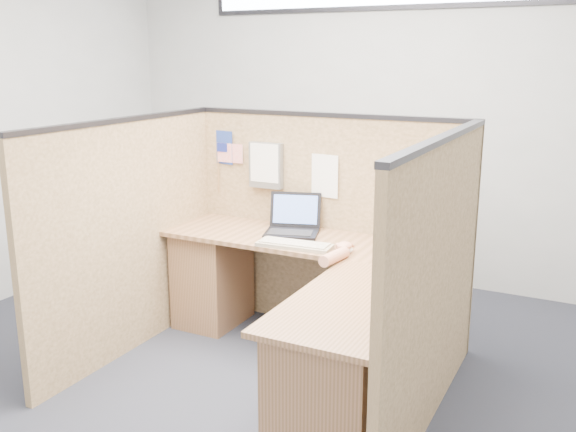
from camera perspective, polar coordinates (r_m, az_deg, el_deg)
The scene contains 13 objects.
floor at distance 3.94m, azimuth -2.81°, elevation -14.76°, with size 5.00×5.00×0.00m, color #20212D.
wall_back at distance 5.54m, azimuth 8.81°, elevation 8.72°, with size 5.00×5.00×0.00m, color #ABAFB1.
cubicle_partitions at distance 4.00m, azimuth 0.11°, elevation -2.41°, with size 2.06×1.83×1.53m.
l_desk at distance 3.92m, azimuth 1.58°, elevation -8.54°, with size 1.95×1.75×0.73m.
laptop at distance 4.36m, azimuth 0.73°, elevation -0.66°, with size 0.41×0.43×0.25m.
keyboard at distance 4.04m, azimuth 0.58°, elevation -2.57°, with size 0.49×0.20×0.03m.
mouse at distance 3.93m, azimuth 5.06°, elevation -2.99°, with size 0.10×0.06×0.04m, color silver.
hand_forearm at distance 3.81m, azimuth 4.44°, elevation -3.33°, with size 0.11×0.37×0.08m.
blue_poster at distance 4.76m, azimuth -5.83°, elevation 6.09°, with size 0.18×0.00×0.24m, color navy.
american_flag at distance 4.73m, azimuth -5.45°, elevation 5.44°, with size 0.22×0.01×0.37m.
file_holder at distance 4.56m, azimuth -1.98°, elevation 4.53°, with size 0.25×0.05×0.32m.
paper_left at distance 4.40m, azimuth 3.12°, elevation 3.59°, with size 0.23×0.00×0.30m, color white.
paper_right at distance 4.20m, azimuth 11.22°, elevation 1.97°, with size 0.22×0.00×0.28m, color white.
Camera 1 is at (1.74, -2.99, 1.90)m, focal length 40.00 mm.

